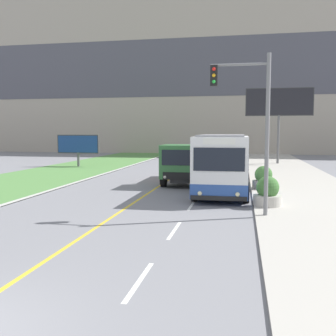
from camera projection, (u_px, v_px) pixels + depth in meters
The scene contains 9 objects.
lane_marking_centre at pixel (36, 279), 8.93m from camera, with size 2.88×140.00×0.01m.
apartment_block_background at pixel (211, 75), 61.05m from camera, with size 80.00×8.04×24.24m.
city_bus at pixel (222, 166), 19.99m from camera, with size 2.72×5.53×3.17m.
dump_truck at pixel (185, 164), 24.70m from camera, with size 2.56×6.98×2.53m.
traffic_light_mast at pixel (251, 115), 15.10m from camera, with size 2.28×0.32×6.29m.
billboard_large at pixel (279, 104), 39.46m from camera, with size 6.64×0.24×7.68m.
billboard_small at pixel (78, 145), 36.97m from camera, with size 4.08×0.24×3.01m.
planter_round_near at pixel (268, 193), 17.27m from camera, with size 1.24×1.24×1.30m.
planter_round_second at pixel (263, 179), 22.41m from camera, with size 1.25×1.25×1.30m.
Camera 1 is at (4.97, -5.05, 3.35)m, focal length 42.00 mm.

